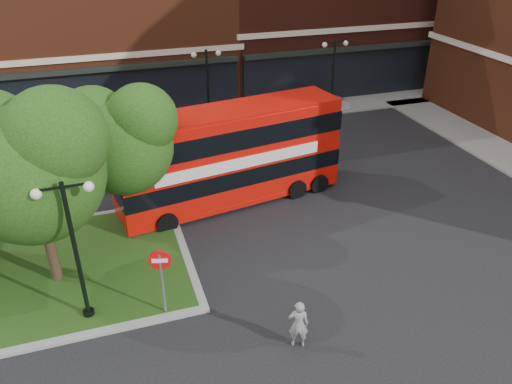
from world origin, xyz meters
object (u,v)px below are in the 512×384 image
object	(u,v)px
car_silver	(107,124)
bus	(230,150)
woman	(298,324)
car_white	(321,103)

from	to	relation	value
car_silver	bus	bearing A→B (deg)	-159.05
bus	woman	size ratio (longest dim) A/B	6.19
bus	car_white	bearing A→B (deg)	37.55
bus	car_white	distance (m)	13.24
car_white	bus	bearing A→B (deg)	131.70
car_white	woman	bearing A→B (deg)	148.09
car_silver	car_white	world-z (taller)	car_silver
woman	car_white	bearing A→B (deg)	-96.61
woman	car_silver	world-z (taller)	woman
bus	car_silver	distance (m)	11.10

